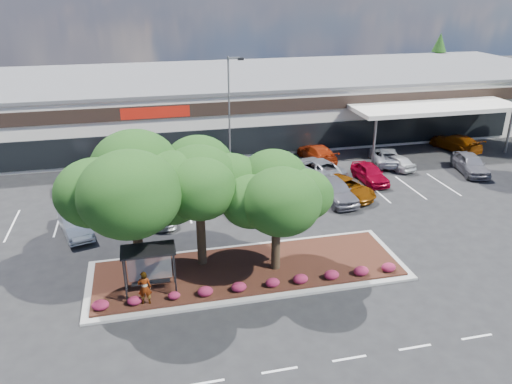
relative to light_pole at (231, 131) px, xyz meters
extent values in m
plane|color=black|center=(0.49, -17.33, -4.57)|extent=(160.00, 160.00, 0.00)
cube|color=beige|center=(0.49, 16.67, -1.57)|extent=(80.00, 20.00, 6.00)
cube|color=#545457|center=(0.49, 16.67, 1.53)|extent=(80.40, 20.40, 0.30)
cube|color=black|center=(0.49, 6.62, 0.23)|extent=(80.00, 0.25, 1.20)
cube|color=black|center=(0.49, 6.62, -2.97)|extent=(60.00, 0.18, 2.60)
cube|color=#B3180C|center=(-5.51, 6.55, 0.23)|extent=(6.00, 0.12, 1.00)
cube|color=beige|center=(20.49, 4.17, -0.17)|extent=(16.00, 5.00, 0.40)
cylinder|color=gray|center=(13.49, 2.17, -2.47)|extent=(0.24, 0.24, 4.20)
cylinder|color=gray|center=(27.49, 2.17, -2.47)|extent=(0.24, 0.24, 4.20)
cube|color=#979692|center=(-1.51, -13.33, -4.50)|extent=(18.00, 6.00, 0.15)
cube|color=#3F2015|center=(-1.51, -13.33, -4.37)|extent=(17.20, 5.20, 0.12)
cube|color=silver|center=(-5.11, -21.33, -4.57)|extent=(1.60, 0.12, 0.01)
cube|color=silver|center=(-1.91, -21.33, -4.57)|extent=(1.60, 0.12, 0.01)
cube|color=silver|center=(1.29, -21.33, -4.57)|extent=(1.60, 0.12, 0.01)
cube|color=silver|center=(4.49, -21.33, -4.57)|extent=(1.60, 0.12, 0.01)
cube|color=silver|center=(7.69, -21.33, -4.57)|extent=(1.60, 0.12, 0.01)
cube|color=silver|center=(-16.01, -3.83, -4.57)|extent=(0.12, 5.00, 0.01)
cube|color=silver|center=(-13.01, -3.83, -4.57)|extent=(0.12, 5.00, 0.01)
cube|color=silver|center=(-10.01, -3.83, -4.57)|extent=(0.12, 5.00, 0.01)
cube|color=silver|center=(-7.01, -3.83, -4.57)|extent=(0.12, 5.00, 0.01)
cube|color=silver|center=(-4.01, -3.83, -4.57)|extent=(0.12, 5.00, 0.01)
cube|color=silver|center=(-1.01, -3.83, -4.57)|extent=(0.12, 5.00, 0.01)
cube|color=silver|center=(1.99, -3.83, -4.57)|extent=(0.12, 5.00, 0.01)
cube|color=silver|center=(4.99, -3.83, -4.57)|extent=(0.12, 5.00, 0.01)
cube|color=silver|center=(7.99, -3.83, -4.57)|extent=(0.12, 5.00, 0.01)
cube|color=silver|center=(10.99, -3.83, -4.57)|extent=(0.12, 5.00, 0.01)
cube|color=silver|center=(13.99, -3.83, -4.57)|extent=(0.12, 5.00, 0.01)
cube|color=silver|center=(16.99, -3.83, -4.57)|extent=(0.12, 5.00, 0.01)
cylinder|color=black|center=(-8.26, -13.88, -3.06)|extent=(0.08, 0.08, 2.50)
cylinder|color=black|center=(-5.76, -13.88, -3.06)|extent=(0.08, 0.08, 2.50)
cylinder|color=black|center=(-8.26, -15.18, -3.06)|extent=(0.08, 0.08, 2.50)
cylinder|color=black|center=(-5.76, -15.18, -3.06)|extent=(0.08, 0.08, 2.50)
cube|color=black|center=(-7.01, -14.53, -1.77)|extent=(2.75, 1.55, 0.10)
cube|color=silver|center=(-7.01, -13.88, -2.94)|extent=(2.30, 0.03, 2.00)
cube|color=black|center=(-7.01, -14.28, -3.86)|extent=(2.00, 0.35, 0.06)
cone|color=#0E350D|center=(34.49, 26.67, -0.07)|extent=(3.96, 3.96, 9.00)
imported|color=#594C47|center=(-7.34, -15.45, -3.39)|extent=(0.70, 0.49, 1.85)
cube|color=#979692|center=(-0.10, -0.01, -4.37)|extent=(0.50, 0.50, 0.40)
cylinder|color=gray|center=(-0.10, -0.01, 0.77)|extent=(0.14, 0.14, 9.89)
cube|color=gray|center=(0.35, 0.02, 5.57)|extent=(0.91, 0.27, 0.14)
cube|color=black|center=(0.85, 0.05, 5.50)|extent=(0.47, 0.33, 0.18)
imported|color=#A2A8AD|center=(-11.61, -6.12, -3.83)|extent=(2.79, 4.77, 1.49)
imported|color=#6B1B06|center=(-7.54, -1.38, -3.90)|extent=(3.02, 5.16, 1.35)
imported|color=silver|center=(-5.82, -5.14, -3.89)|extent=(2.37, 4.85, 1.36)
imported|color=slate|center=(1.07, -5.40, -3.82)|extent=(2.11, 4.71, 1.50)
imported|color=#164621|center=(-0.43, -5.30, -3.84)|extent=(2.43, 4.56, 1.48)
imported|color=slate|center=(7.04, -4.92, -3.71)|extent=(2.41, 5.19, 1.72)
imported|color=#6B3304|center=(8.17, -4.29, -3.86)|extent=(4.03, 5.65, 1.43)
imported|color=maroon|center=(11.28, -1.93, -3.81)|extent=(1.94, 4.56, 1.53)
imported|color=slate|center=(20.68, -1.95, -3.73)|extent=(3.00, 5.25, 1.68)
imported|color=#55565C|center=(-12.58, 1.99, -3.88)|extent=(1.83, 4.32, 1.38)
imported|color=#9A1809|center=(-10.22, 2.16, -3.91)|extent=(3.20, 5.17, 1.33)
imported|color=#154C1F|center=(-0.43, 4.28, -3.78)|extent=(3.41, 6.03, 1.59)
imported|color=#A1A4AB|center=(-1.86, 3.68, -3.87)|extent=(2.97, 4.54, 1.41)
imported|color=slate|center=(7.34, 0.30, -3.78)|extent=(4.35, 6.27, 1.59)
imported|color=maroon|center=(8.77, 4.03, -3.80)|extent=(2.73, 5.53, 1.55)
imported|color=#9B9EA7|center=(14.62, 1.97, -3.86)|extent=(3.61, 5.59, 1.43)
imported|color=#BEBEBE|center=(14.91, 0.52, -3.91)|extent=(2.55, 4.16, 1.32)
imported|color=#6F3005|center=(23.19, 4.05, -3.78)|extent=(3.46, 5.85, 1.59)
camera|label=1|loc=(-6.71, -37.37, 10.77)|focal=35.00mm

